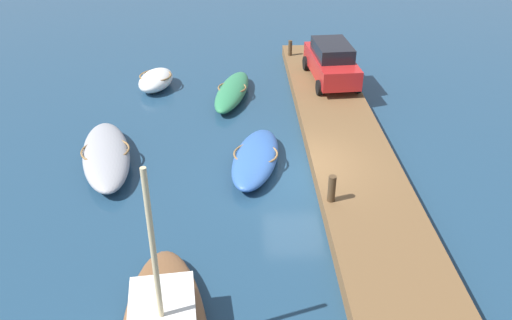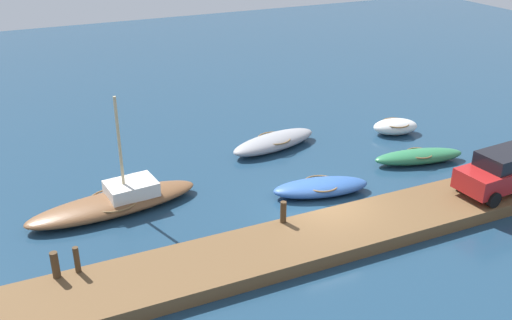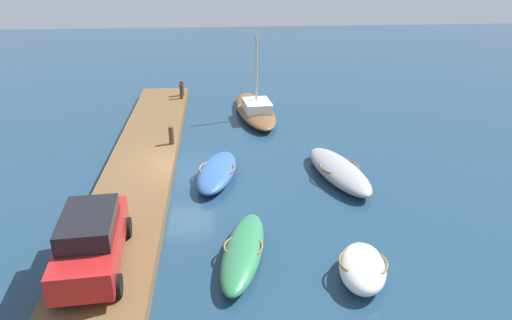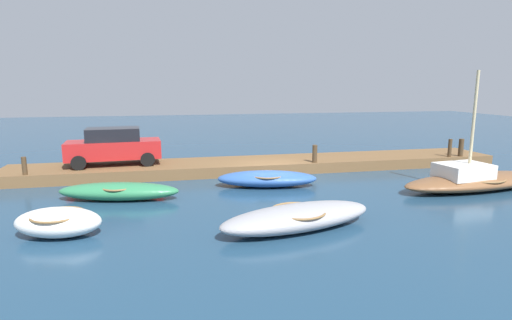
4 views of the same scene
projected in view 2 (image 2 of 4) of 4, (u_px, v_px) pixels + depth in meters
ground_plane at (325, 214)px, 23.19m from camera, size 84.00×84.00×0.00m
dock_platform at (350, 230)px, 21.58m from camera, size 24.32×2.91×0.51m
sailboat_brown at (117, 201)px, 23.31m from camera, size 7.18×2.72×4.78m
dinghy_white at (395, 126)px, 30.78m from camera, size 2.67×1.92×0.81m
rowboat_green at (419, 156)px, 27.46m from camera, size 4.59×2.11×0.65m
rowboat_blue at (321, 187)px, 24.57m from camera, size 4.39×2.31×0.66m
motorboat_grey at (274, 142)px, 29.00m from camera, size 5.16×2.66×0.73m
mooring_post_west at (55, 265)px, 18.33m from camera, size 0.25×0.25×0.92m
mooring_post_mid_west at (77, 260)px, 18.59m from camera, size 0.19×0.19×0.93m
mooring_post_mid_east at (283, 212)px, 21.45m from camera, size 0.23×0.23×0.85m
parked_car at (505, 171)px, 23.60m from camera, size 4.32×2.14×1.74m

